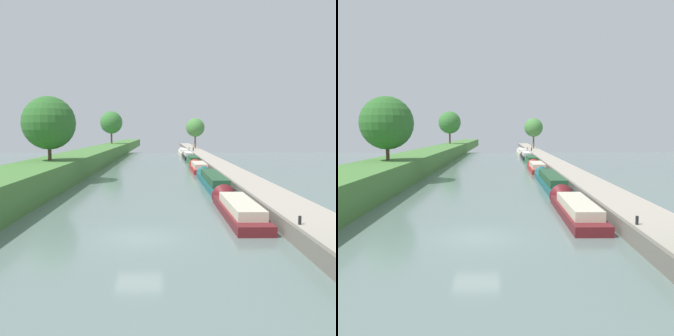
% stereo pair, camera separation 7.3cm
% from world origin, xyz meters
% --- Properties ---
extents(ground_plane, '(160.00, 160.00, 0.00)m').
position_xyz_m(ground_plane, '(0.00, 0.00, 0.00)').
color(ground_plane, slate).
extents(right_towpath, '(3.45, 260.00, 0.90)m').
position_xyz_m(right_towpath, '(9.81, 0.00, 0.45)').
color(right_towpath, '#A89E8E').
rests_on(right_towpath, ground_plane).
extents(stone_quay, '(0.25, 260.00, 0.95)m').
position_xyz_m(stone_quay, '(7.96, 0.00, 0.47)').
color(stone_quay, '#6B665B').
rests_on(stone_quay, ground_plane).
extents(narrowboat_maroon, '(2.12, 11.30, 2.02)m').
position_xyz_m(narrowboat_maroon, '(6.37, 5.93, 0.47)').
color(narrowboat_maroon, maroon).
rests_on(narrowboat_maroon, ground_plane).
extents(narrowboat_teal, '(1.95, 16.41, 1.99)m').
position_xyz_m(narrowboat_teal, '(6.47, 19.70, 0.56)').
color(narrowboat_teal, '#195B60').
rests_on(narrowboat_teal, ground_plane).
extents(narrowboat_red, '(2.12, 10.75, 2.01)m').
position_xyz_m(narrowboat_red, '(6.39, 34.33, 0.51)').
color(narrowboat_red, maroon).
rests_on(narrowboat_red, ground_plane).
extents(narrowboat_green, '(1.85, 10.88, 1.83)m').
position_xyz_m(narrowboat_green, '(6.62, 46.67, 0.55)').
color(narrowboat_green, '#1E6033').
rests_on(narrowboat_green, ground_plane).
extents(narrowboat_black, '(1.81, 13.38, 1.92)m').
position_xyz_m(narrowboat_black, '(6.49, 59.07, 0.58)').
color(narrowboat_black, black).
rests_on(narrowboat_black, ground_plane).
extents(narrowboat_cream, '(2.18, 16.33, 2.07)m').
position_xyz_m(narrowboat_cream, '(6.42, 74.36, 0.52)').
color(narrowboat_cream, beige).
rests_on(narrowboat_cream, ground_plane).
extents(tree_rightbank_midnear, '(5.23, 5.23, 8.48)m').
position_xyz_m(tree_rightbank_midnear, '(10.30, 85.26, 6.73)').
color(tree_rightbank_midnear, brown).
rests_on(tree_rightbank_midnear, right_towpath).
extents(tree_leftbank_downstream, '(5.74, 5.74, 8.33)m').
position_xyz_m(tree_leftbank_downstream, '(-12.14, 77.17, 7.95)').
color(tree_leftbank_downstream, brown).
rests_on(tree_leftbank_downstream, left_grassy_bank).
extents(tree_leftbank_upstream, '(5.81, 5.81, 7.01)m').
position_xyz_m(tree_leftbank_upstream, '(-11.19, 21.43, 6.60)').
color(tree_leftbank_upstream, '#4C3828').
rests_on(tree_leftbank_upstream, left_grassy_bank).
extents(person_walking, '(0.34, 0.34, 1.66)m').
position_xyz_m(person_walking, '(8.59, 70.73, 1.77)').
color(person_walking, '#282D42').
rests_on(person_walking, right_towpath).
extents(mooring_bollard_near, '(0.16, 0.16, 0.45)m').
position_xyz_m(mooring_bollard_near, '(8.38, -0.68, 1.12)').
color(mooring_bollard_near, black).
rests_on(mooring_bollard_near, right_towpath).
extents(mooring_bollard_far, '(0.16, 0.16, 0.45)m').
position_xyz_m(mooring_bollard_far, '(8.38, 81.86, 1.12)').
color(mooring_bollard_far, black).
rests_on(mooring_bollard_far, right_towpath).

